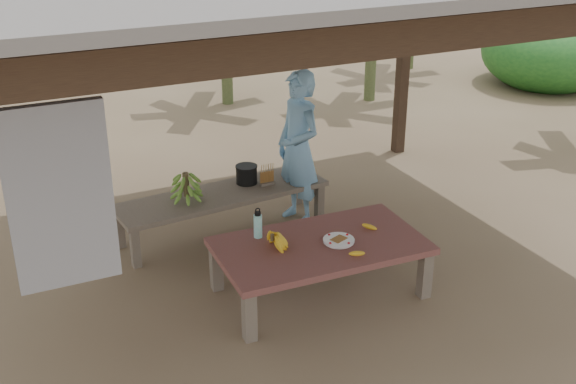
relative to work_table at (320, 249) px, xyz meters
name	(u,v)px	position (x,y,z in m)	size (l,w,h in m)	color
ground	(280,275)	(-0.19, 0.42, -0.43)	(80.00, 80.00, 0.00)	brown
work_table	(320,249)	(0.00, 0.00, 0.00)	(1.83, 1.06, 0.50)	brown
bench	(223,198)	(-0.35, 1.47, -0.04)	(2.24, 0.79, 0.45)	brown
ripe_banana_bunch	(272,241)	(-0.42, 0.09, 0.14)	(0.25, 0.21, 0.15)	yellow
plate	(339,241)	(0.15, -0.06, 0.08)	(0.27, 0.27, 0.04)	white
loose_banana_front	(357,253)	(0.17, -0.34, 0.09)	(0.04, 0.15, 0.04)	yellow
loose_banana_side	(369,227)	(0.52, 0.05, 0.09)	(0.04, 0.14, 0.04)	yellow
water_flask	(258,225)	(-0.44, 0.33, 0.18)	(0.08, 0.08, 0.28)	#46DACD
green_banana_stalk	(186,186)	(-0.74, 1.44, 0.17)	(0.28, 0.28, 0.32)	#598C2D
cooking_pot	(247,175)	(-0.03, 1.60, 0.11)	(0.22, 0.22, 0.19)	black
skewer_rack	(267,174)	(0.14, 1.47, 0.14)	(0.18, 0.08, 0.24)	#A57F47
woman	(298,148)	(0.47, 1.40, 0.39)	(0.60, 0.39, 1.65)	#70A7D5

